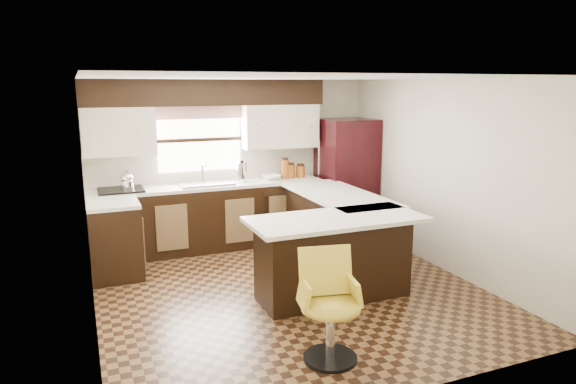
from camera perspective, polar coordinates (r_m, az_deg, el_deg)
name	(u,v)px	position (r m, az deg, el deg)	size (l,w,h in m)	color
floor	(290,291)	(6.02, 0.19, -10.89)	(4.40, 4.40, 0.00)	#49301A
ceiling	(290,78)	(5.55, 0.21, 12.59)	(4.40, 4.40, 0.00)	silver
wall_back	(233,162)	(7.71, -6.10, 3.38)	(4.40, 4.40, 0.00)	beige
wall_front	(407,245)	(3.79, 13.13, -5.77)	(4.40, 4.40, 0.00)	beige
wall_left	(87,205)	(5.25, -21.48, -1.39)	(4.40, 4.40, 0.00)	beige
wall_right	(444,176)	(6.74, 16.92, 1.71)	(4.40, 4.40, 0.00)	beige
base_cab_back	(210,218)	(7.47, -8.64, -2.86)	(3.30, 0.60, 0.90)	black
base_cab_left	(115,241)	(6.66, -18.65, -5.18)	(0.60, 0.70, 0.90)	black
counter_back	(209,186)	(7.36, -8.75, 0.70)	(3.30, 0.60, 0.04)	silver
counter_left	(112,203)	(6.54, -18.93, -1.21)	(0.60, 0.70, 0.04)	silver
soffit	(208,92)	(7.36, -8.92, 10.87)	(3.40, 0.35, 0.36)	black
upper_cab_left	(118,131)	(7.20, -18.33, 6.41)	(0.94, 0.35, 0.64)	beige
upper_cab_right	(280,126)	(7.71, -0.92, 7.33)	(1.14, 0.35, 0.64)	beige
window_pane	(200,140)	(7.53, -9.78, 5.75)	(1.20, 0.02, 0.90)	white
valance	(199,113)	(7.46, -9.82, 8.70)	(1.30, 0.06, 0.18)	#D19B93
sink	(206,184)	(7.32, -9.10, 0.93)	(0.75, 0.45, 0.03)	#B2B2B7
dishwasher	(282,217)	(7.50, -0.66, -2.81)	(0.58, 0.03, 0.78)	black
cooktop	(121,190)	(7.16, -18.09, 0.21)	(0.58, 0.50, 0.03)	black
peninsula_long	(335,231)	(6.77, 5.22, -4.31)	(0.60, 1.95, 0.90)	black
peninsula_return	(333,259)	(5.71, 5.06, -7.39)	(1.65, 0.60, 0.90)	black
counter_pen_long	(339,195)	(6.68, 5.68, -0.36)	(0.84, 1.95, 0.04)	silver
counter_pen_return	(336,219)	(5.49, 5.40, -3.04)	(1.89, 0.84, 0.04)	silver
refrigerator	(346,178)	(8.02, 6.48, 1.58)	(0.78, 0.75, 1.82)	black
bar_chair	(331,308)	(4.45, 4.80, -12.72)	(0.51, 0.51, 0.96)	gold
kettle	(127,180)	(7.14, -17.45, 1.31)	(0.18, 0.18, 0.24)	silver
percolator	(242,172)	(7.46, -5.16, 2.21)	(0.15, 0.15, 0.28)	silver
mixing_bowl	(271,177)	(7.62, -1.91, 1.65)	(0.28, 0.28, 0.07)	white
canister_large	(285,169)	(7.70, -0.35, 2.56)	(0.12, 0.12, 0.28)	#874110
canister_med	(290,171)	(7.74, 0.27, 2.32)	(0.13, 0.13, 0.20)	#874110
canister_small	(301,171)	(7.81, 1.40, 2.29)	(0.13, 0.13, 0.17)	#874110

